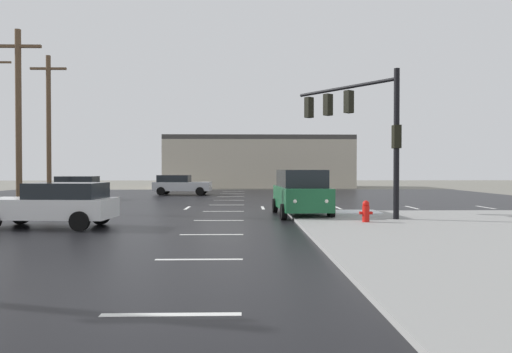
% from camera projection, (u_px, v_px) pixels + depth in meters
% --- Properties ---
extents(ground_plane, '(120.00, 120.00, 0.00)m').
position_uv_depth(ground_plane, '(225.00, 208.00, 24.55)').
color(ground_plane, slate).
extents(road_asphalt, '(44.00, 44.00, 0.02)m').
position_uv_depth(road_asphalt, '(225.00, 208.00, 24.55)').
color(road_asphalt, black).
rests_on(road_asphalt, ground_plane).
extents(snow_strip_curbside, '(4.00, 1.60, 0.06)m').
position_uv_depth(snow_strip_curbside, '(333.00, 212.00, 20.67)').
color(snow_strip_curbside, white).
rests_on(snow_strip_curbside, sidewalk_corner).
extents(lane_markings, '(36.15, 36.15, 0.01)m').
position_uv_depth(lane_markings, '(248.00, 210.00, 23.21)').
color(lane_markings, silver).
rests_on(lane_markings, road_asphalt).
extents(traffic_signal_mast, '(3.40, 4.39, 5.84)m').
position_uv_depth(traffic_signal_mast, '(360.00, 119.00, 19.29)').
color(traffic_signal_mast, black).
rests_on(traffic_signal_mast, sidewalk_corner).
extents(fire_hydrant, '(0.48, 0.26, 0.79)m').
position_uv_depth(fire_hydrant, '(366.00, 211.00, 17.02)').
color(fire_hydrant, red).
rests_on(fire_hydrant, sidewalk_corner).
extents(strip_building_background, '(20.71, 8.00, 5.76)m').
position_uv_depth(strip_building_background, '(259.00, 162.00, 53.08)').
color(strip_building_background, '#BCB29E').
rests_on(strip_building_background, ground_plane).
extents(sedan_silver, '(4.62, 2.24, 1.58)m').
position_uv_depth(sedan_silver, '(180.00, 184.00, 37.00)').
color(sedan_silver, '#B7BABF').
rests_on(sedan_silver, road_asphalt).
extents(sedan_grey, '(4.54, 2.02, 1.58)m').
position_uv_depth(sedan_grey, '(70.00, 187.00, 31.10)').
color(sedan_grey, slate).
rests_on(sedan_grey, road_asphalt).
extents(sedan_white, '(4.64, 2.31, 1.58)m').
position_uv_depth(sedan_white, '(53.00, 204.00, 16.37)').
color(sedan_white, white).
rests_on(sedan_white, road_asphalt).
extents(suv_green, '(2.34, 4.90, 2.03)m').
position_uv_depth(suv_green, '(301.00, 192.00, 20.45)').
color(suv_green, '#195933').
rests_on(suv_green, road_asphalt).
extents(utility_pole_mid, '(2.20, 0.28, 8.75)m').
position_uv_depth(utility_pole_mid, '(19.00, 117.00, 22.17)').
color(utility_pole_mid, brown).
rests_on(utility_pole_mid, ground_plane).
extents(utility_pole_far, '(2.20, 0.28, 9.06)m').
position_uv_depth(utility_pole_far, '(49.00, 126.00, 28.53)').
color(utility_pole_far, brown).
rests_on(utility_pole_far, ground_plane).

